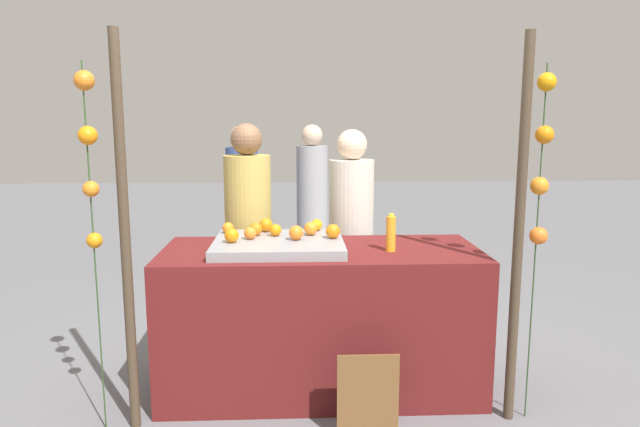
{
  "coord_description": "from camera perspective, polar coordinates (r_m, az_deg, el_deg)",
  "views": [
    {
      "loc": [
        -0.16,
        -3.47,
        1.72
      ],
      "look_at": [
        0.0,
        0.15,
        1.12
      ],
      "focal_mm": 31.93,
      "sensor_mm": 36.0,
      "label": 1
    }
  ],
  "objects": [
    {
      "name": "stall_counter",
      "position": [
        3.7,
        0.1,
        -10.5
      ],
      "size": [
        1.99,
        0.82,
        0.92
      ],
      "primitive_type": "cube",
      "color": "#5B1919",
      "rests_on": "ground_plane"
    },
    {
      "name": "orange_2",
      "position": [
        3.81,
        -5.45,
        -1.16
      ],
      "size": [
        0.09,
        0.09,
        0.09
      ],
      "primitive_type": "sphere",
      "color": "orange",
      "rests_on": "orange_tray"
    },
    {
      "name": "canopy_post_right",
      "position": [
        3.33,
        19.28,
        -2.0
      ],
      "size": [
        0.06,
        0.06,
        2.18
      ],
      "primitive_type": "cylinder",
      "color": "#473828",
      "rests_on": "ground_plane"
    },
    {
      "name": "orange_4",
      "position": [
        3.67,
        -4.48,
        -1.67
      ],
      "size": [
        0.08,
        0.08,
        0.08
      ],
      "primitive_type": "sphere",
      "color": "orange",
      "rests_on": "orange_tray"
    },
    {
      "name": "orange_5",
      "position": [
        3.58,
        -7.02,
        -1.96
      ],
      "size": [
        0.08,
        0.08,
        0.08
      ],
      "primitive_type": "sphere",
      "color": "orange",
      "rests_on": "orange_tray"
    },
    {
      "name": "crowd_person_0",
      "position": [
        5.96,
        -7.71,
        0.22
      ],
      "size": [
        0.33,
        0.33,
        1.66
      ],
      "color": "#384C8C",
      "rests_on": "ground_plane"
    },
    {
      "name": "orange_7",
      "position": [
        3.68,
        -0.94,
        -1.52
      ],
      "size": [
        0.09,
        0.09,
        0.09
      ],
      "primitive_type": "sphere",
      "color": "orange",
      "rests_on": "orange_tray"
    },
    {
      "name": "orange_tray",
      "position": [
        3.57,
        -4.16,
        -3.1
      ],
      "size": [
        0.8,
        0.68,
        0.06
      ],
      "primitive_type": "cube",
      "color": "gray",
      "rests_on": "stall_counter"
    },
    {
      "name": "crowd_person_1",
      "position": [
        6.13,
        -0.79,
        0.59
      ],
      "size": [
        0.33,
        0.33,
        1.66
      ],
      "color": "#99999E",
      "rests_on": "ground_plane"
    },
    {
      "name": "garland_strand_left",
      "position": [
        3.19,
        -22.18,
        5.85
      ],
      "size": [
        0.1,
        0.11,
        2.01
      ],
      "color": "#2D4C23",
      "rests_on": "ground_plane"
    },
    {
      "name": "orange_0",
      "position": [
        3.5,
        -8.85,
        -2.19
      ],
      "size": [
        0.09,
        0.09,
        0.09
      ],
      "primitive_type": "sphere",
      "color": "orange",
      "rests_on": "orange_tray"
    },
    {
      "name": "orange_3",
      "position": [
        3.58,
        1.31,
        -1.79
      ],
      "size": [
        0.09,
        0.09,
        0.09
      ],
      "primitive_type": "sphere",
      "color": "orange",
      "rests_on": "orange_tray"
    },
    {
      "name": "orange_1",
      "position": [
        3.69,
        -6.45,
        -1.57
      ],
      "size": [
        0.08,
        0.08,
        0.08
      ],
      "primitive_type": "sphere",
      "color": "orange",
      "rests_on": "orange_tray"
    },
    {
      "name": "orange_9",
      "position": [
        3.83,
        -0.34,
        -1.15
      ],
      "size": [
        0.08,
        0.08,
        0.08
      ],
      "primitive_type": "sphere",
      "color": "orange",
      "rests_on": "orange_tray"
    },
    {
      "name": "garland_strand_right",
      "position": [
        3.32,
        21.37,
        4.79
      ],
      "size": [
        0.11,
        0.1,
        2.01
      ],
      "color": "#2D4C23",
      "rests_on": "ground_plane"
    },
    {
      "name": "orange_8",
      "position": [
        3.54,
        -2.41,
        -1.94
      ],
      "size": [
        0.09,
        0.09,
        0.09
      ],
      "primitive_type": "sphere",
      "color": "orange",
      "rests_on": "orange_tray"
    },
    {
      "name": "vendor_left",
      "position": [
        4.24,
        -7.16,
        -3.33
      ],
      "size": [
        0.34,
        0.34,
        1.69
      ],
      "color": "tan",
      "rests_on": "ground_plane"
    },
    {
      "name": "ground_plane",
      "position": [
        3.88,
        0.1,
        -16.86
      ],
      "size": [
        24.0,
        24.0,
        0.0
      ],
      "primitive_type": "plane",
      "color": "slate"
    },
    {
      "name": "canopy_post_left",
      "position": [
        3.22,
        -18.95,
        -2.34
      ],
      "size": [
        0.06,
        0.06,
        2.18
      ],
      "primitive_type": "cylinder",
      "color": "#473828",
      "rests_on": "ground_plane"
    },
    {
      "name": "orange_6",
      "position": [
        3.79,
        -9.22,
        -1.42
      ],
      "size": [
        0.07,
        0.07,
        0.07
      ],
      "primitive_type": "sphere",
      "color": "orange",
      "rests_on": "orange_tray"
    },
    {
      "name": "chalkboard_sign",
      "position": [
        3.23,
        4.8,
        -17.92
      ],
      "size": [
        0.33,
        0.03,
        0.5
      ],
      "color": "brown",
      "rests_on": "ground_plane"
    },
    {
      "name": "juice_bottle",
      "position": [
        3.51,
        7.11,
        -1.99
      ],
      "size": [
        0.06,
        0.06,
        0.23
      ],
      "color": "orange",
      "rests_on": "stall_counter"
    },
    {
      "name": "vendor_right",
      "position": [
        4.28,
        3.12,
        -3.42
      ],
      "size": [
        0.33,
        0.33,
        1.65
      ],
      "color": "beige",
      "rests_on": "ground_plane"
    }
  ]
}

